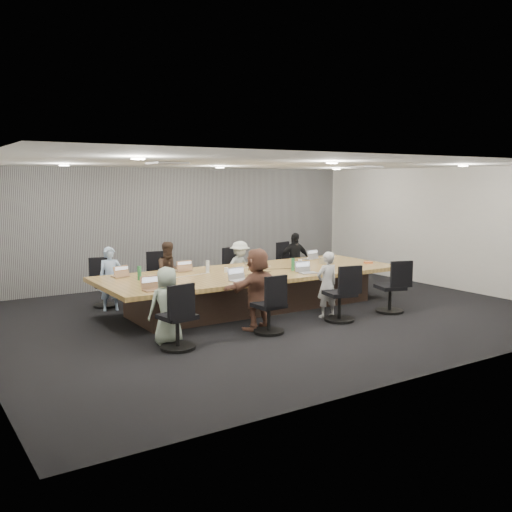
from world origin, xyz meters
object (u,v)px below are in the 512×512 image
laptop_6 (308,273)px  bottle_clear (208,266)px  bottle_green_left (139,273)px  person_2 (240,268)px  laptop_3 (309,259)px  chair_7 (390,291)px  laptop_4 (153,290)px  chair_1 (163,281)px  person_0 (111,279)px  laptop_2 (253,264)px  laptop_0 (120,276)px  person_1 (170,273)px  laptop_5 (240,280)px  chair_2 (232,275)px  canvas_bag (325,260)px  mug_brown (145,280)px  bottle_green_right (293,264)px  person_6 (327,285)px  snack_packet (368,262)px  laptop_1 (181,270)px  person_5 (257,289)px  chair_4 (177,322)px  chair_3 (286,268)px  chair_5 (269,310)px  person_3 (294,260)px  chair_6 (339,298)px  stapler (260,273)px  conference_table (253,288)px  person_4 (167,305)px

laptop_6 → bottle_clear: bearing=151.9°
laptop_6 → bottle_green_left: bearing=168.8°
person_2 → laptop_3: (1.49, -0.55, 0.16)m
chair_7 → laptop_4: size_ratio=2.59×
chair_1 → person_0: 1.30m
laptop_4 → bottle_green_left: bottle_green_left is taller
laptop_2 → laptop_6: (0.23, -1.60, 0.00)m
laptop_0 → person_2: (2.92, 0.55, -0.16)m
person_1 → person_0: bearing=-175.4°
laptop_5 → laptop_6: same height
chair_2 → canvas_bag: 2.16m
laptop_6 → mug_brown: mug_brown is taller
chair_7 → bottle_clear: 3.52m
bottle_green_right → bottle_clear: (-1.53, 0.70, -0.01)m
chair_2 → person_6: 3.07m
person_0 → snack_packet: 5.36m
laptop_1 → laptop_0: bearing=-1.1°
person_5 → chair_4: bearing=-2.0°
person_0 → mug_brown: bearing=-70.0°
chair_1 → snack_packet: (3.82, -2.12, 0.35)m
chair_7 → person_6: bearing=-177.9°
chair_1 → laptop_0: chair_1 is taller
chair_3 → bottle_green_left: size_ratio=3.32×
laptop_6 → chair_4: bearing=-156.1°
person_5 → bottle_clear: size_ratio=5.93×
person_1 → bottle_green_right: size_ratio=5.14×
chair_5 → laptop_6: size_ratio=2.42×
chair_1 → person_3: 3.20m
snack_packet → chair_3: bearing=106.8°
chair_6 → stapler: 1.59m
laptop_4 → person_5: bearing=-21.3°
laptop_1 → laptop_5: bearing=102.4°
chair_1 → laptop_6: bearing=136.1°
chair_1 → snack_packet: chair_1 is taller
person_3 → laptop_6: size_ratio=4.01×
laptop_1 → laptop_4: size_ratio=1.03×
conference_table → chair_4: bearing=-144.9°
bottle_clear → laptop_5: bearing=-87.8°
chair_5 → mug_brown: mug_brown is taller
chair_7 → laptop_6: bearing=162.1°
chair_4 → mug_brown: 1.68m
chair_3 → person_1: size_ratio=0.66×
chair_2 → person_6: (0.23, -3.05, 0.22)m
chair_1 → laptop_1: bearing=98.7°
chair_6 → mug_brown: 3.44m
chair_5 → laptop_4: 1.90m
person_1 → person_4: person_1 is taller
bottle_green_left → person_0: bearing=98.1°
laptop_5 → laptop_2: bearing=46.6°
person_2 → person_3: size_ratio=0.91×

